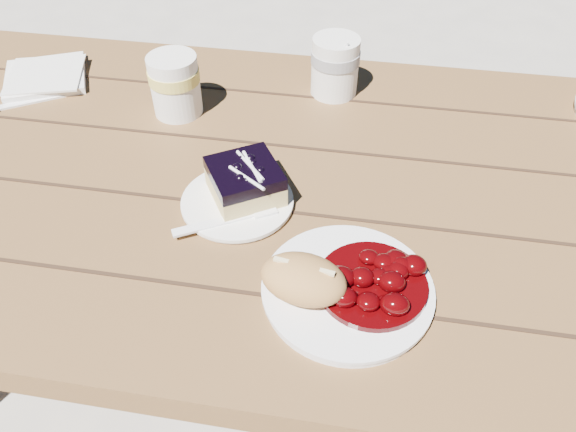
% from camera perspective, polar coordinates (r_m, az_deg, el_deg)
% --- Properties ---
extents(ground, '(60.00, 60.00, 0.00)m').
position_cam_1_polar(ground, '(1.50, 0.52, -18.55)').
color(ground, '#A6A096').
rests_on(ground, ground).
extents(picnic_table, '(2.00, 1.55, 0.75)m').
position_cam_1_polar(picnic_table, '(1.01, 0.73, -3.11)').
color(picnic_table, brown).
rests_on(picnic_table, ground).
extents(main_plate, '(0.22, 0.22, 0.02)m').
position_cam_1_polar(main_plate, '(0.74, 6.04, -7.57)').
color(main_plate, white).
rests_on(main_plate, picnic_table).
extents(goulash_stew, '(0.14, 0.14, 0.04)m').
position_cam_1_polar(goulash_stew, '(0.72, 8.64, -6.10)').
color(goulash_stew, '#3A0203').
rests_on(goulash_stew, main_plate).
extents(bread_roll, '(0.12, 0.09, 0.06)m').
position_cam_1_polar(bread_roll, '(0.70, 1.59, -6.44)').
color(bread_roll, '#B07E43').
rests_on(bread_roll, main_plate).
extents(dessert_plate, '(0.16, 0.16, 0.01)m').
position_cam_1_polar(dessert_plate, '(0.85, -5.16, 1.36)').
color(dessert_plate, white).
rests_on(dessert_plate, picnic_table).
extents(blueberry_cake, '(0.14, 0.14, 0.06)m').
position_cam_1_polar(blueberry_cake, '(0.84, -4.40, 3.58)').
color(blueberry_cake, tan).
rests_on(blueberry_cake, dessert_plate).
extents(fork_dessert, '(0.15, 0.10, 0.00)m').
position_cam_1_polar(fork_dessert, '(0.82, -7.44, -0.69)').
color(fork_dessert, white).
rests_on(fork_dessert, dessert_plate).
extents(coffee_cup, '(0.09, 0.09, 0.11)m').
position_cam_1_polar(coffee_cup, '(1.09, 4.79, 14.90)').
color(coffee_cup, white).
rests_on(coffee_cup, picnic_table).
extents(napkin_stack, '(0.20, 0.20, 0.01)m').
position_cam_1_polar(napkin_stack, '(1.24, -23.41, 12.84)').
color(napkin_stack, white).
rests_on(napkin_stack, picnic_table).
extents(fork_table, '(0.15, 0.11, 0.00)m').
position_cam_1_polar(fork_table, '(1.18, -24.64, 10.56)').
color(fork_table, white).
rests_on(fork_table, picnic_table).
extents(second_cup, '(0.09, 0.09, 0.11)m').
position_cam_1_polar(second_cup, '(1.04, -11.39, 12.90)').
color(second_cup, white).
rests_on(second_cup, picnic_table).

